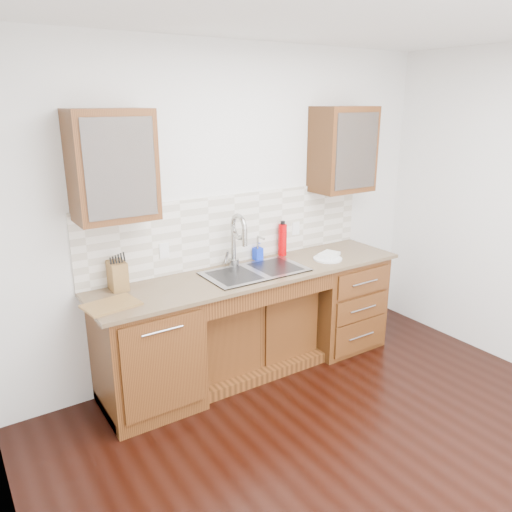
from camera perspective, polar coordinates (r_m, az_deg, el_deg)
ground at (r=3.60m, az=13.36°, el=-22.89°), size 4.00×3.50×0.10m
wall_back at (r=4.27m, az=-2.95°, el=5.19°), size 4.00×0.10×2.70m
base_cabinet_left at (r=3.89m, az=-12.34°, el=-10.78°), size 0.70×0.62×0.88m
base_cabinet_center at (r=4.38m, az=-0.94°, el=-8.35°), size 1.20×0.44×0.70m
base_cabinet_right at (r=4.81m, az=9.29°, el=-4.97°), size 0.70×0.62×0.88m
countertop at (r=4.08m, az=-0.19°, el=-1.99°), size 2.70×0.65×0.03m
backsplash at (r=4.25m, az=-2.51°, el=3.14°), size 2.70×0.02×0.59m
sink at (r=4.10m, az=-0.08°, el=-2.97°), size 0.84×0.46×0.19m
faucet at (r=4.16m, az=-2.62°, el=1.46°), size 0.04×0.04×0.40m
filter_tap at (r=4.32m, az=0.18°, el=0.97°), size 0.02×0.02×0.24m
upper_cabinet_left at (r=3.57m, az=-16.13°, el=9.88°), size 0.55×0.34×0.75m
upper_cabinet_right at (r=4.64m, az=9.89°, el=11.89°), size 0.55×0.34×0.75m
outlet_left at (r=3.98m, az=-10.45°, el=0.60°), size 0.08×0.01×0.12m
outlet_right at (r=4.62m, az=4.55°, el=3.17°), size 0.08×0.01×0.12m
soap_bottle at (r=4.36m, az=0.21°, el=0.59°), size 0.08×0.08×0.16m
water_bottle at (r=4.48m, az=3.05°, el=1.86°), size 0.10×0.10×0.29m
plate at (r=4.43m, az=8.19°, el=-0.31°), size 0.28×0.28×0.01m
dish_towel at (r=4.47m, az=8.32°, el=0.17°), size 0.22×0.19×0.03m
knife_block at (r=3.82m, az=-15.58°, el=-2.11°), size 0.12×0.19×0.21m
cutting_board at (r=3.55m, az=-16.22°, el=-5.39°), size 0.39×0.30×0.02m
cup_left_a at (r=3.56m, az=-17.14°, el=8.93°), size 0.15×0.15×0.10m
cup_left_b at (r=3.62m, az=-13.99°, el=9.35°), size 0.13×0.13×0.10m
cup_right_a at (r=4.57m, az=8.81°, el=11.25°), size 0.16×0.16×0.10m
cup_right_b at (r=4.68m, az=10.26°, el=11.31°), size 0.12×0.12×0.10m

